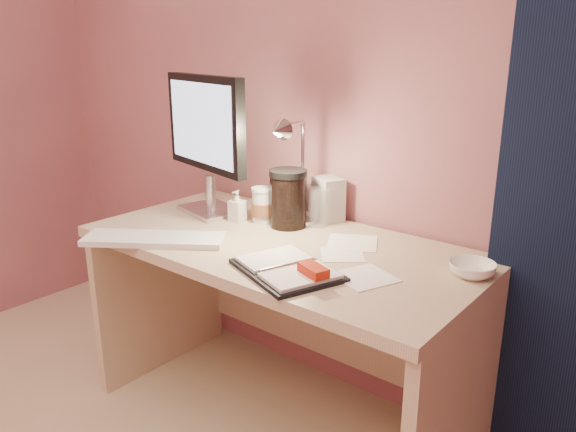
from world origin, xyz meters
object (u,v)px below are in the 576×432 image
Objects in this scene: lotion_bottle at (237,206)px; dark_jar at (288,201)px; keyboard at (154,239)px; coffee_cup at (262,206)px; desk_lamp at (282,160)px; planner at (289,269)px; bowl at (472,269)px; product_box at (328,199)px; monitor at (207,132)px; desk at (293,294)px; clear_cup at (319,207)px.

dark_jar reaches higher than lotion_bottle.
keyboard is 0.50m from dark_jar.
coffee_cup is 0.23m from desk_lamp.
bowl is (0.43, 0.32, 0.01)m from planner.
product_box is at bearing 40.25° from lotion_bottle.
lotion_bottle is (0.16, -0.01, -0.27)m from monitor.
bowl is at bearing 9.22° from product_box.
coffee_cup is (0.15, 0.40, 0.05)m from keyboard.
keyboard is at bearing -109.94° from coffee_cup.
bowl is 0.91m from lotion_bottle.
desk is 0.39m from product_box.
clear_cup is at bearing 91.18° from desk.
product_box is at bearing 25.92° from keyboard.
clear_cup is 0.34× the size of desk_lamp.
coffee_cup is 1.13× the size of lotion_bottle.
monitor is at bearing -128.99° from product_box.
planner is 2.81× the size of coffee_cup.
coffee_cup is 0.25m from product_box.
monitor is 0.49m from keyboard.
dark_jar is (-0.28, 0.34, 0.08)m from planner.
dark_jar is at bearing -90.71° from product_box.
dark_jar is (-0.08, -0.08, 0.03)m from clear_cup.
desk is at bearing -62.05° from product_box.
dark_jar reaches higher than desk.
lotion_bottle reaches higher than keyboard.
desk_lamp reaches higher than keyboard.
coffee_cup is (-0.19, 0.05, 0.29)m from desk.
dark_jar reaches higher than clear_cup.
lotion_bottle reaches higher than planner.
product_box reaches higher than clear_cup.
product_box is (0.07, 0.15, -0.01)m from dark_jar.
desk_lamp is (0.11, -0.02, 0.20)m from coffee_cup.
desk_lamp is at bearing -178.51° from bowl.
desk is 0.41m from planner.
keyboard is 3.54× the size of bowl.
coffee_cup is 0.96× the size of clear_cup.
bowl is (1.08, 0.04, -0.30)m from monitor.
product_box reaches higher than planner.
product_box reaches higher than keyboard.
desk_lamp reaches higher than product_box.
bowl is (0.82, 0.00, -0.04)m from coffee_cup.
monitor is at bearing -172.17° from coffee_cup.
monitor reaches higher than desk_lamp.
bowl is (0.97, 0.40, 0.01)m from keyboard.
planner is at bearing -10.95° from monitor.
coffee_cup is 0.83m from bowl.
coffee_cup is at bearing -166.93° from dark_jar.
keyboard is 2.51× the size of dark_jar.
clear_cup reaches higher than bowl.
clear_cup is 0.74× the size of dark_jar.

